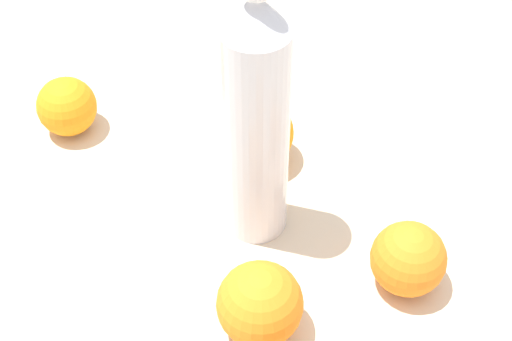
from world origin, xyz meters
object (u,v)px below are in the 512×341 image
Objects in this scene: water_bottle at (256,122)px; orange_1 at (258,133)px; orange_4 at (408,259)px; orange_2 at (260,304)px; orange_3 at (67,106)px.

water_bottle reaches higher than orange_1.
orange_1 reaches higher than orange_4.
orange_4 is at bearing -13.04° from orange_2.
orange_3 is at bearing -13.87° from water_bottle.
orange_2 is (-0.13, -0.20, -0.00)m from orange_1.
water_bottle is at bearing -66.94° from orange_3.
orange_2 is at bearing 110.88° from water_bottle.
orange_1 is 1.00× the size of orange_2.
orange_3 is (-0.11, 0.25, -0.11)m from water_bottle.
orange_3 is 0.45m from orange_4.
orange_4 is (0.15, -0.04, -0.00)m from orange_2.
water_bottle reaches higher than orange_2.
orange_1 is at bearing 96.04° from orange_4.
orange_4 is at bearing -83.96° from orange_1.
orange_2 is 0.16m from orange_4.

